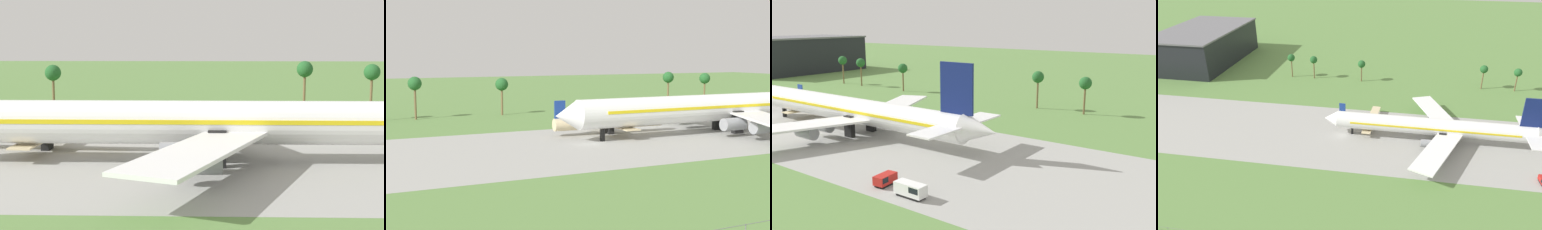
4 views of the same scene
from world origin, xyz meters
TOP-DOWN VIEW (x-y plane):
  - ground_plane at (0.00, 0.00)m, footprint 600.00×600.00m
  - taxiway_strip at (0.00, 0.00)m, footprint 320.00×44.00m
  - jet_airliner at (33.44, 2.10)m, footprint 79.22×57.21m
  - regional_aircraft at (9.47, 10.29)m, footprint 25.47×22.97m
  - terminal_building at (-91.22, 69.88)m, footprint 36.72×61.20m
  - palm_tree_row at (12.72, 54.29)m, footprint 109.63×3.60m

SIDE VIEW (x-z plane):
  - ground_plane at x=0.00m, z-range 0.00..0.00m
  - taxiway_strip at x=0.00m, z-range 0.00..0.02m
  - regional_aircraft at x=9.47m, z-range -1.30..6.30m
  - jet_airliner at x=33.44m, z-range -3.78..14.71m
  - palm_tree_row at x=12.72m, z-range 3.24..14.93m
  - terminal_building at x=-91.22m, z-range 0.02..18.28m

